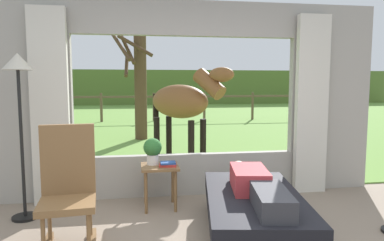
{
  "coord_description": "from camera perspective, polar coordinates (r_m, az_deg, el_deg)",
  "views": [
    {
      "loc": [
        -0.65,
        -2.37,
        1.5
      ],
      "look_at": [
        0.0,
        1.8,
        1.05
      ],
      "focal_mm": 33.13,
      "sensor_mm": 36.0,
      "label": 1
    }
  ],
  "objects": [
    {
      "name": "curtain_panel_left",
      "position": [
        4.61,
        -21.89,
        1.93
      ],
      "size": [
        0.44,
        0.1,
        2.4
      ],
      "primitive_type": "cube",
      "color": "beige",
      "rests_on": "ground_plane"
    },
    {
      "name": "side_table",
      "position": [
        4.29,
        -5.2,
        -8.42
      ],
      "size": [
        0.44,
        0.44,
        0.52
      ],
      "color": "brown",
      "rests_on": "ground_plane"
    },
    {
      "name": "curtain_panel_right",
      "position": [
        5.07,
        18.67,
        2.37
      ],
      "size": [
        0.44,
        0.1,
        2.4
      ],
      "primitive_type": "cube",
      "color": "beige",
      "rests_on": "ground_plane"
    },
    {
      "name": "back_wall_with_window",
      "position": [
        4.68,
        -0.87,
        3.02
      ],
      "size": [
        5.2,
        0.12,
        2.55
      ],
      "color": "#9E998E",
      "rests_on": "ground_plane"
    },
    {
      "name": "horse",
      "position": [
        6.27,
        -1.5,
        2.92
      ],
      "size": [
        1.45,
        1.6,
        1.73
      ],
      "rotation": [
        0.0,
        0.0,
        -2.43
      ],
      "color": "brown",
      "rests_on": "outdoor_pasture_lawn"
    },
    {
      "name": "distant_hill_ridge",
      "position": [
        25.38,
        -7.4,
        5.32
      ],
      "size": [
        36.0,
        2.0,
        2.4
      ],
      "primitive_type": "cube",
      "color": "#546D2F",
      "rests_on": "ground_plane"
    },
    {
      "name": "floor_lamp_left",
      "position": [
        4.22,
        -26.12,
        5.01
      ],
      "size": [
        0.32,
        0.32,
        1.82
      ],
      "color": "black",
      "rests_on": "ground_plane"
    },
    {
      "name": "recliner_sofa",
      "position": [
        3.64,
        9.86,
        -14.59
      ],
      "size": [
        1.17,
        1.82,
        0.42
      ],
      "rotation": [
        0.0,
        0.0,
        -0.16
      ],
      "color": "black",
      "rests_on": "ground_plane"
    },
    {
      "name": "outdoor_pasture_lawn",
      "position": [
        15.61,
        -6.42,
        0.54
      ],
      "size": [
        36.0,
        21.68,
        0.02
      ],
      "primitive_type": "cube",
      "color": "olive",
      "rests_on": "ground_plane"
    },
    {
      "name": "rocking_chair",
      "position": [
        3.44,
        -19.33,
        -10.33
      ],
      "size": [
        0.52,
        0.72,
        1.12
      ],
      "rotation": [
        0.0,
        0.0,
        0.09
      ],
      "color": "brown",
      "rests_on": "ground_plane"
    },
    {
      "name": "pasture_tree",
      "position": [
        9.36,
        -8.53,
        6.21
      ],
      "size": [
        1.15,
        1.32,
        2.9
      ],
      "color": "#4C3823",
      "rests_on": "outdoor_pasture_lawn"
    },
    {
      "name": "book_stack",
      "position": [
        4.21,
        -3.9,
        -7.02
      ],
      "size": [
        0.22,
        0.16,
        0.05
      ],
      "color": "#B22D28",
      "rests_on": "side_table"
    },
    {
      "name": "reclining_person",
      "position": [
        3.5,
        10.22,
        -10.21
      ],
      "size": [
        0.43,
        1.43,
        0.22
      ],
      "rotation": [
        0.0,
        0.0,
        -0.16
      ],
      "color": "#B23338",
      "rests_on": "recliner_sofa"
    },
    {
      "name": "pasture_fence_line",
      "position": [
        13.87,
        -6.15,
        2.9
      ],
      "size": [
        16.1,
        0.1,
        1.1
      ],
      "color": "brown",
      "rests_on": "outdoor_pasture_lawn"
    },
    {
      "name": "potted_plant",
      "position": [
        4.29,
        -6.36,
        -4.66
      ],
      "size": [
        0.22,
        0.22,
        0.32
      ],
      "color": "silver",
      "rests_on": "side_table"
    }
  ]
}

